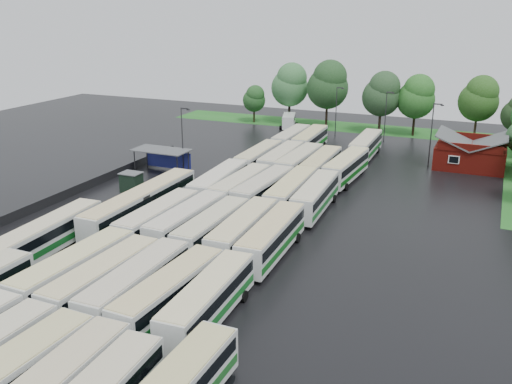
% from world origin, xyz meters
% --- Properties ---
extents(ground, '(160.00, 160.00, 0.00)m').
position_xyz_m(ground, '(0.00, 0.00, 0.00)').
color(ground, black).
rests_on(ground, ground).
extents(brick_building, '(10.07, 8.60, 5.39)m').
position_xyz_m(brick_building, '(24.00, 42.77, 1.87)').
color(brick_building, maroon).
rests_on(brick_building, ground).
extents(wash_shed, '(8.20, 4.20, 3.58)m').
position_xyz_m(wash_shed, '(-17.20, 22.02, 2.99)').
color(wash_shed, '#2D2D30').
rests_on(wash_shed, ground).
extents(utility_hut, '(2.70, 2.20, 2.62)m').
position_xyz_m(utility_hut, '(-16.20, 12.60, 1.32)').
color(utility_hut, black).
rests_on(utility_hut, ground).
extents(grass_strip_north, '(80.00, 10.00, 0.01)m').
position_xyz_m(grass_strip_north, '(2.00, 64.80, 0.01)').
color(grass_strip_north, '#20671F').
rests_on(grass_strip_north, ground).
extents(west_fence, '(0.10, 50.00, 1.20)m').
position_xyz_m(west_fence, '(-22.20, 8.00, 0.60)').
color(west_fence, '#2D2D30').
rests_on(west_fence, ground).
extents(bus_r0c2, '(3.22, 13.15, 3.64)m').
position_xyz_m(bus_r0c2, '(2.18, -26.28, 2.00)').
color(bus_r0c2, silver).
rests_on(bus_r0c2, ground).
extents(bus_r1c0, '(3.29, 13.23, 3.66)m').
position_xyz_m(bus_r1c0, '(-4.25, -12.52, 2.01)').
color(bus_r1c0, silver).
rests_on(bus_r1c0, ground).
extents(bus_r1c1, '(3.06, 12.76, 3.53)m').
position_xyz_m(bus_r1c1, '(-1.08, -12.75, 1.94)').
color(bus_r1c1, silver).
rests_on(bus_r1c1, ground).
extents(bus_r1c2, '(2.84, 12.85, 3.57)m').
position_xyz_m(bus_r1c2, '(1.97, -12.46, 1.96)').
color(bus_r1c2, silver).
rests_on(bus_r1c2, ground).
extents(bus_r1c3, '(3.25, 12.82, 3.54)m').
position_xyz_m(bus_r1c3, '(5.22, -12.55, 1.95)').
color(bus_r1c3, silver).
rests_on(bus_r1c3, ground).
extents(bus_r1c4, '(3.17, 12.68, 3.50)m').
position_xyz_m(bus_r1c4, '(8.51, -12.31, 1.93)').
color(bus_r1c4, silver).
rests_on(bus_r1c4, ground).
extents(bus_r2c0, '(2.91, 12.75, 3.54)m').
position_xyz_m(bus_r2c0, '(-4.50, 0.97, 1.95)').
color(bus_r2c0, silver).
rests_on(bus_r2c0, ground).
extents(bus_r2c1, '(3.03, 12.74, 3.53)m').
position_xyz_m(bus_r2c1, '(-1.38, 1.54, 1.94)').
color(bus_r2c1, silver).
rests_on(bus_r2c1, ground).
extents(bus_r2c2, '(2.80, 12.47, 3.46)m').
position_xyz_m(bus_r2c2, '(1.87, 1.00, 1.90)').
color(bus_r2c2, silver).
rests_on(bus_r2c2, ground).
extents(bus_r2c3, '(3.19, 13.05, 3.61)m').
position_xyz_m(bus_r2c3, '(5.21, 1.36, 1.99)').
color(bus_r2c3, silver).
rests_on(bus_r2c3, ground).
extents(bus_r2c4, '(3.24, 13.13, 3.63)m').
position_xyz_m(bus_r2c4, '(8.42, 1.05, 2.00)').
color(bus_r2c4, silver).
rests_on(bus_r2c4, ground).
extents(bus_r3c0, '(3.45, 13.25, 3.65)m').
position_xyz_m(bus_r3c0, '(-4.22, 14.59, 2.01)').
color(bus_r3c0, silver).
rests_on(bus_r3c0, ground).
extents(bus_r3c1, '(2.97, 12.62, 3.49)m').
position_xyz_m(bus_r3c1, '(-1.15, 14.54, 1.92)').
color(bus_r3c1, silver).
rests_on(bus_r3c1, ground).
extents(bus_r3c2, '(3.32, 12.89, 3.56)m').
position_xyz_m(bus_r3c2, '(1.87, 14.62, 1.96)').
color(bus_r3c2, silver).
rests_on(bus_r3c2, ground).
extents(bus_r3c3, '(3.23, 13.18, 3.65)m').
position_xyz_m(bus_r3c3, '(5.38, 15.02, 2.00)').
color(bus_r3c3, silver).
rests_on(bus_r3c3, ground).
extents(bus_r3c4, '(3.31, 12.84, 3.54)m').
position_xyz_m(bus_r3c4, '(8.44, 14.92, 1.95)').
color(bus_r3c4, silver).
rests_on(bus_r3c4, ground).
extents(bus_r4c0, '(2.80, 12.64, 3.51)m').
position_xyz_m(bus_r4c0, '(-4.57, 28.28, 1.93)').
color(bus_r4c0, silver).
rests_on(bus_r4c0, ground).
extents(bus_r4c1, '(2.88, 12.86, 3.57)m').
position_xyz_m(bus_r4c1, '(-1.09, 28.51, 1.96)').
color(bus_r4c1, silver).
rests_on(bus_r4c1, ground).
extents(bus_r4c2, '(2.94, 12.93, 3.59)m').
position_xyz_m(bus_r4c2, '(1.84, 28.25, 1.97)').
color(bus_r4c2, silver).
rests_on(bus_r4c2, ground).
extents(bus_r4c3, '(2.86, 12.66, 3.51)m').
position_xyz_m(bus_r4c3, '(5.03, 28.11, 1.93)').
color(bus_r4c3, silver).
rests_on(bus_r4c3, ground).
extents(bus_r4c4, '(3.42, 13.11, 3.61)m').
position_xyz_m(bus_r4c4, '(8.59, 28.48, 1.99)').
color(bus_r4c4, silver).
rests_on(bus_r4c4, ground).
extents(bus_r5c0, '(2.68, 12.47, 3.47)m').
position_xyz_m(bus_r5c0, '(-4.43, 41.92, 1.91)').
color(bus_r5c0, silver).
rests_on(bus_r5c0, ground).
extents(bus_r5c1, '(3.10, 12.78, 3.54)m').
position_xyz_m(bus_r5c1, '(-1.24, 42.31, 1.94)').
color(bus_r5c1, silver).
rests_on(bus_r5c1, ground).
extents(bus_r5c4, '(2.99, 13.01, 3.61)m').
position_xyz_m(bus_r5c4, '(8.22, 41.99, 1.98)').
color(bus_r5c4, silver).
rests_on(bus_r5c4, ground).
extents(artic_bus_west_b, '(2.83, 19.62, 3.64)m').
position_xyz_m(artic_bus_west_b, '(-8.91, 4.36, 2.02)').
color(artic_bus_west_b, silver).
rests_on(artic_bus_west_b, ground).
extents(artic_bus_west_c, '(3.46, 18.70, 3.45)m').
position_xyz_m(artic_bus_west_c, '(-12.16, -9.12, 1.91)').
color(artic_bus_west_c, silver).
rests_on(artic_bus_west_c, ground).
extents(minibus, '(3.96, 6.59, 2.71)m').
position_xyz_m(minibus, '(-11.26, 59.21, 1.50)').
color(minibus, white).
rests_on(minibus, ground).
extents(tree_north_0, '(4.73, 4.73, 7.83)m').
position_xyz_m(tree_north_0, '(-19.89, 61.78, 5.03)').
color(tree_north_0, black).
rests_on(tree_north_0, ground).
extents(tree_north_1, '(7.57, 7.57, 12.54)m').
position_xyz_m(tree_north_1, '(-12.66, 63.57, 8.06)').
color(tree_north_1, black).
rests_on(tree_north_1, ground).
extents(tree_north_2, '(8.15, 8.15, 13.50)m').
position_xyz_m(tree_north_2, '(-4.28, 62.30, 8.69)').
color(tree_north_2, black).
rests_on(tree_north_2, ground).
extents(tree_north_3, '(7.22, 7.22, 11.96)m').
position_xyz_m(tree_north_3, '(6.63, 61.00, 7.69)').
color(tree_north_3, '#33261B').
rests_on(tree_north_3, ground).
extents(tree_north_4, '(7.00, 7.00, 11.59)m').
position_xyz_m(tree_north_4, '(12.85, 61.92, 7.46)').
color(tree_north_4, black).
rests_on(tree_north_4, ground).
extents(tree_north_5, '(7.09, 7.09, 11.74)m').
position_xyz_m(tree_north_5, '(23.64, 63.29, 7.55)').
color(tree_north_5, '#3B271C').
rests_on(tree_north_5, ground).
extents(lamp_post_ne, '(1.51, 0.29, 9.78)m').
position_xyz_m(lamp_post_ne, '(18.40, 40.43, 5.68)').
color(lamp_post_ne, '#2D2D30').
rests_on(lamp_post_ne, ground).
extents(lamp_post_nw, '(1.48, 0.29, 9.58)m').
position_xyz_m(lamp_post_nw, '(-14.51, 23.45, 5.56)').
color(lamp_post_nw, '#2D2D30').
rests_on(lamp_post_nw, ground).
extents(lamp_post_back_w, '(1.42, 0.28, 9.20)m').
position_xyz_m(lamp_post_back_w, '(-0.53, 55.59, 5.34)').
color(lamp_post_back_w, '#2D2D30').
rests_on(lamp_post_back_w, ground).
extents(lamp_post_back_e, '(1.40, 0.27, 9.08)m').
position_xyz_m(lamp_post_back_e, '(8.86, 54.29, 5.27)').
color(lamp_post_back_e, '#2D2D30').
rests_on(lamp_post_back_e, ground).
extents(puddle_0, '(3.81, 3.81, 0.01)m').
position_xyz_m(puddle_0, '(-4.49, -17.42, 0.00)').
color(puddle_0, black).
rests_on(puddle_0, ground).
extents(puddle_2, '(6.82, 6.82, 0.01)m').
position_xyz_m(puddle_2, '(-9.24, 4.25, 0.00)').
color(puddle_2, black).
rests_on(puddle_2, ground).
extents(puddle_3, '(4.52, 4.52, 0.01)m').
position_xyz_m(puddle_3, '(3.91, 0.26, 0.00)').
color(puddle_3, black).
rests_on(puddle_3, ground).
extents(puddle_4, '(3.11, 3.11, 0.01)m').
position_xyz_m(puddle_4, '(11.98, -18.44, 0.00)').
color(puddle_4, black).
rests_on(puddle_4, ground).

